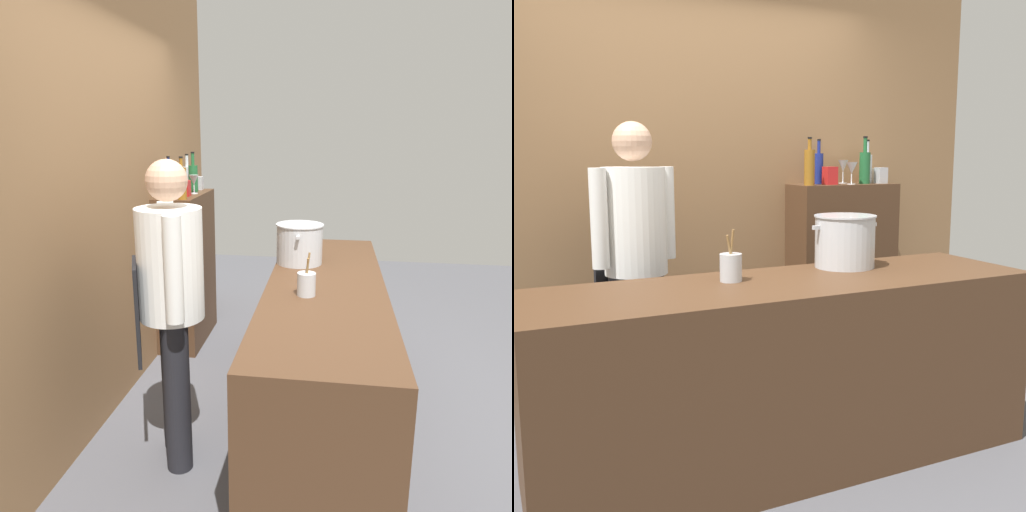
{
  "view_description": "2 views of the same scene",
  "coord_description": "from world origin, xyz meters",
  "views": [
    {
      "loc": [
        -2.86,
        -0.02,
        1.8
      ],
      "look_at": [
        0.14,
        0.45,
        1.01
      ],
      "focal_mm": 34.54,
      "sensor_mm": 36.0,
      "label": 1
    },
    {
      "loc": [
        -1.29,
        -2.48,
        1.48
      ],
      "look_at": [
        0.05,
        0.3,
        0.97
      ],
      "focal_mm": 42.56,
      "sensor_mm": 36.0,
      "label": 2
    }
  ],
  "objects": [
    {
      "name": "wine_bottle_clear",
      "position": [
        1.27,
        1.23,
        1.39
      ],
      "size": [
        0.07,
        0.07,
        0.31
      ],
      "color": "silver",
      "rests_on": "bar_cabinet"
    },
    {
      "name": "wine_glass_short",
      "position": [
        1.07,
        1.11,
        1.39
      ],
      "size": [
        0.08,
        0.08,
        0.15
      ],
      "color": "silver",
      "rests_on": "bar_cabinet"
    },
    {
      "name": "utensil_crock",
      "position": [
        -0.25,
        0.11,
        0.97
      ],
      "size": [
        0.1,
        0.1,
        0.25
      ],
      "color": "#B7BABF",
      "rests_on": "prep_counter"
    },
    {
      "name": "spice_tin_red",
      "position": [
        0.91,
        1.14,
        1.34
      ],
      "size": [
        0.08,
        0.08,
        0.12
      ],
      "primitive_type": "cube",
      "color": "red",
      "rests_on": "bar_cabinet"
    },
    {
      "name": "bar_cabinet",
      "position": [
        1.05,
        1.19,
        0.64
      ],
      "size": [
        0.76,
        0.32,
        1.28
      ],
      "primitive_type": "cube",
      "color": "#472D1C",
      "rests_on": "ground_plane"
    },
    {
      "name": "brick_back_panel",
      "position": [
        0.0,
        1.4,
        1.5
      ],
      "size": [
        4.4,
        0.1,
        3.0
      ],
      "primitive_type": "cube",
      "color": "olive",
      "rests_on": "ground_plane"
    },
    {
      "name": "wine_bottle_cobalt",
      "position": [
        0.89,
        1.26,
        1.4
      ],
      "size": [
        0.07,
        0.07,
        0.31
      ],
      "color": "navy",
      "rests_on": "bar_cabinet"
    },
    {
      "name": "prep_counter",
      "position": [
        0.0,
        0.0,
        0.45
      ],
      "size": [
        2.43,
        0.7,
        0.9
      ],
      "primitive_type": "cube",
      "color": "#472D1C",
      "rests_on": "ground_plane"
    },
    {
      "name": "ground_plane",
      "position": [
        0.0,
        0.0,
        0.0
      ],
      "size": [
        8.0,
        8.0,
        0.0
      ],
      "primitive_type": "plane",
      "color": "#4C4C51"
    },
    {
      "name": "spice_tin_cream",
      "position": [
        1.36,
        1.29,
        1.33
      ],
      "size": [
        0.08,
        0.08,
        0.11
      ],
      "primitive_type": "cube",
      "color": "beige",
      "rests_on": "bar_cabinet"
    },
    {
      "name": "stockpot_large",
      "position": [
        0.43,
        0.19,
        1.04
      ],
      "size": [
        0.39,
        0.33,
        0.27
      ],
      "color": "#B7BABF",
      "rests_on": "prep_counter"
    },
    {
      "name": "chef",
      "position": [
        -0.53,
        0.79,
        0.96
      ],
      "size": [
        0.5,
        0.4,
        1.66
      ],
      "rotation": [
        0.0,
        0.0,
        3.54
      ],
      "color": "black",
      "rests_on": "ground_plane"
    },
    {
      "name": "spice_tin_silver",
      "position": [
        1.34,
        1.14,
        1.34
      ],
      "size": [
        0.07,
        0.07,
        0.11
      ],
      "primitive_type": "cube",
      "color": "#B2B2B7",
      "rests_on": "bar_cabinet"
    },
    {
      "name": "wine_glass_tall",
      "position": [
        1.09,
        1.26,
        1.4
      ],
      "size": [
        0.07,
        0.07,
        0.17
      ],
      "color": "silver",
      "rests_on": "bar_cabinet"
    },
    {
      "name": "wine_bottle_green",
      "position": [
        1.2,
        1.15,
        1.4
      ],
      "size": [
        0.08,
        0.08,
        0.33
      ],
      "color": "#1E592D",
      "rests_on": "bar_cabinet"
    },
    {
      "name": "wine_bottle_amber",
      "position": [
        0.73,
        1.11,
        1.41
      ],
      "size": [
        0.07,
        0.07,
        0.32
      ],
      "color": "#8C5919",
      "rests_on": "bar_cabinet"
    }
  ]
}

